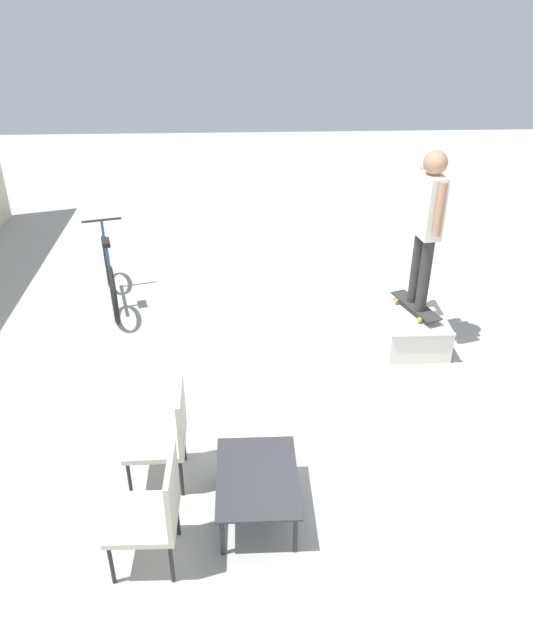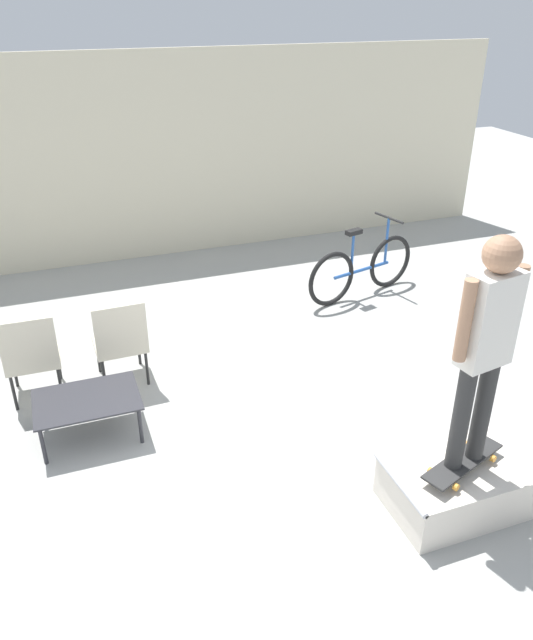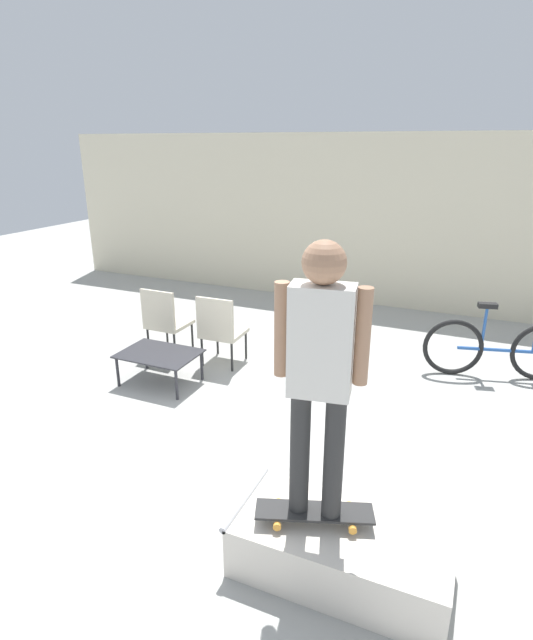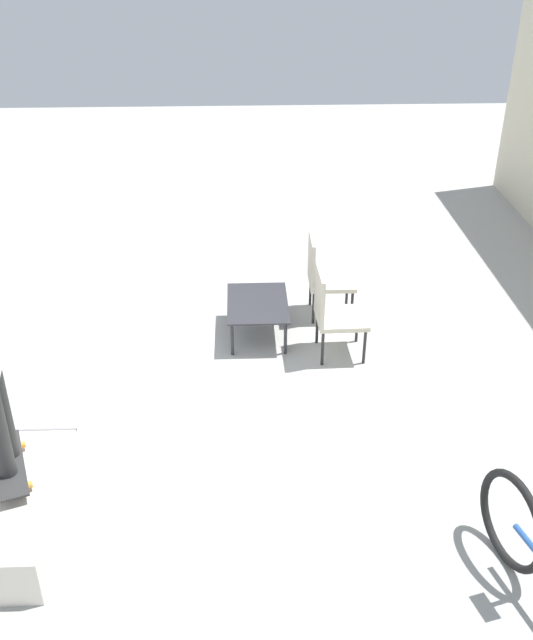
% 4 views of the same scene
% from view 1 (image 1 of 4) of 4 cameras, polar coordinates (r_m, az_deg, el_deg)
% --- Properties ---
extents(ground_plane, '(24.00, 24.00, 0.00)m').
position_cam_1_polar(ground_plane, '(6.43, 6.66, -9.05)').
color(ground_plane, '#A8A8A3').
extents(skate_ramp_box, '(1.47, 0.72, 0.42)m').
position_cam_1_polar(skate_ramp_box, '(7.89, 12.70, 0.16)').
color(skate_ramp_box, silver).
rests_on(skate_ramp_box, ground_plane).
extents(skateboard_on_ramp, '(0.82, 0.46, 0.07)m').
position_cam_1_polar(skateboard_on_ramp, '(7.60, 13.49, 1.27)').
color(skateboard_on_ramp, '#2D2D2D').
rests_on(skateboard_on_ramp, skate_ramp_box).
extents(person_skater, '(0.56, 0.26, 1.83)m').
position_cam_1_polar(person_skater, '(7.15, 14.54, 9.03)').
color(person_skater, '#2D2D2D').
rests_on(person_skater, skateboard_on_ramp).
extents(coffee_table, '(0.95, 0.67, 0.40)m').
position_cam_1_polar(coffee_table, '(5.25, -0.86, -14.37)').
color(coffee_table, '#2D2D33').
rests_on(coffee_table, ground_plane).
extents(patio_chair_left, '(0.53, 0.53, 0.97)m').
position_cam_1_polar(patio_chair_left, '(4.88, -10.17, -16.60)').
color(patio_chair_left, black).
rests_on(patio_chair_left, ground_plane).
extents(patio_chair_right, '(0.53, 0.53, 0.97)m').
position_cam_1_polar(patio_chair_right, '(5.50, -9.17, -10.02)').
color(patio_chair_right, black).
rests_on(patio_chair_right, ground_plane).
extents(bicycle, '(1.76, 0.61, 1.04)m').
position_cam_1_polar(bicycle, '(8.55, -14.12, 3.95)').
color(bicycle, black).
rests_on(bicycle, ground_plane).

